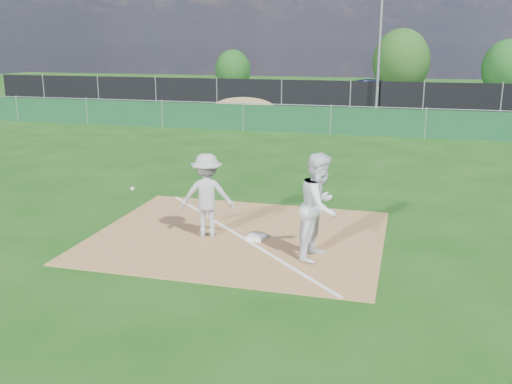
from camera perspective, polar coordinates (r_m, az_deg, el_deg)
ground at (r=20.60m, az=5.51°, el=3.62°), size 90.00×90.00×0.00m
infield_dirt at (r=12.11m, az=-1.76°, el=-4.41°), size 6.00×5.00×0.02m
foul_line at (r=12.10m, az=-1.76°, el=-4.34°), size 5.01×5.01×0.01m
green_fence at (r=25.38m, az=7.48°, el=7.08°), size 44.00×0.05×1.20m
dirt_mound at (r=29.82m, az=-1.24°, el=8.33°), size 3.38×2.60×1.17m
black_fence at (r=33.24m, az=9.41°, el=9.37°), size 46.00×0.04×1.80m
parking_lot at (r=38.29m, az=10.14°, el=8.70°), size 46.00×9.00×0.01m
light_pole at (r=32.68m, az=12.29°, el=14.59°), size 0.16×0.16×8.00m
first_base at (r=11.88m, az=0.02°, el=-4.55°), size 0.41×0.41×0.07m
play_at_first at (r=11.90m, az=-4.91°, el=-0.33°), size 2.23×0.90×1.76m
runner at (r=10.72m, az=6.38°, el=-1.43°), size 0.96×1.13×2.04m
car_left at (r=38.14m, az=1.84°, el=10.02°), size 4.57×2.59×1.47m
car_mid at (r=38.58m, az=11.71°, el=9.81°), size 4.87×2.74×1.52m
car_right at (r=36.77m, az=14.81°, el=9.16°), size 4.20×1.72×1.22m
tree_left at (r=45.85m, az=-2.34°, el=12.05°), size 2.80×2.80×3.32m
tree_mid at (r=43.72m, az=14.30°, el=12.52°), size 4.10×4.10×4.87m
tree_right at (r=44.60m, az=23.83°, el=11.28°), size 3.48×3.48×4.13m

